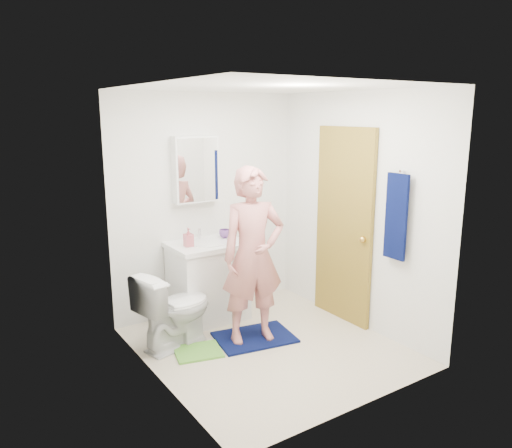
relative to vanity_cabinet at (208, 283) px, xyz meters
The scene contains 22 objects.
floor 1.01m from the vanity_cabinet, 80.69° to the right, with size 2.20×2.40×0.02m, color beige.
ceiling 2.21m from the vanity_cabinet, 80.69° to the right, with size 2.20×2.40×0.02m, color white.
wall_back 0.87m from the vanity_cabinet, 63.05° to the left, with size 2.20×0.02×2.40m, color silver.
wall_front 2.28m from the vanity_cabinet, 85.96° to the right, with size 2.20×0.02×2.40m, color silver.
wall_left 1.55m from the vanity_cabinet, 136.37° to the right, with size 0.02×2.40×2.40m, color silver.
wall_right 1.75m from the vanity_cabinet, 35.99° to the right, with size 0.02×2.40×2.40m, color silver.
vanity_cabinet is the anchor object (origin of this frame).
countertop 0.43m from the vanity_cabinet, ahead, with size 0.79×0.59×0.05m, color white.
sink_basin 0.44m from the vanity_cabinet, ahead, with size 0.40×0.40×0.03m, color white.
faucet 0.54m from the vanity_cabinet, 90.00° to the left, with size 0.03×0.03×0.12m, color silver.
medicine_cabinet 1.22m from the vanity_cabinet, 90.00° to the left, with size 0.50×0.12×0.70m, color white.
mirror_panel 1.21m from the vanity_cabinet, 90.00° to the left, with size 0.46×0.01×0.66m, color white.
door 1.57m from the vanity_cabinet, 32.20° to the right, with size 0.05×0.80×2.05m, color olive.
door_knob 1.69m from the vanity_cabinet, 42.72° to the right, with size 0.07×0.07×0.07m, color gold.
towel 2.08m from the vanity_cabinet, 51.53° to the right, with size 0.03×0.24×0.80m, color #060E3F.
towel_hook 2.30m from the vanity_cabinet, 50.60° to the right, with size 0.02×0.02×0.06m, color silver.
toilet 0.70m from the vanity_cabinet, 145.00° to the right, with size 0.42×0.74×0.75m, color white.
bath_mat 0.81m from the vanity_cabinet, 78.67° to the right, with size 0.75×0.53×0.02m, color #060E3F.
green_rug 0.89m from the vanity_cabinet, 125.43° to the right, with size 0.42×0.36×0.02m, color #61AC39.
soap_dispenser 0.59m from the vanity_cabinet, behind, with size 0.09×0.09×0.19m, color #CA5E69.
toothbrush_cup 0.56m from the vanity_cabinet, 17.56° to the left, with size 0.12×0.12×0.09m, color #693D86.
man 0.86m from the vanity_cabinet, 81.72° to the right, with size 0.62×0.40×1.69m, color #C1726C.
Camera 1 is at (-2.53, -3.60, 2.19)m, focal length 35.00 mm.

